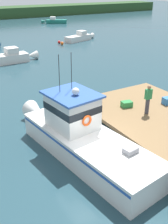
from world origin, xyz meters
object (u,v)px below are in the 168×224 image
at_px(moored_boat_far_left, 55,21).
at_px(deckhand_by_the_boat, 148,99).
at_px(moored_boat_outer_mooring, 80,37).
at_px(main_fishing_boat, 80,135).
at_px(mooring_buoy_inshore, 62,43).
at_px(moored_boat_far_right, 8,58).
at_px(mooring_buoy_outer, 59,42).
at_px(crate_single_far, 168,101).
at_px(crate_stack_mid_dock, 127,104).

bearing_deg(moored_boat_far_left, deckhand_by_the_boat, -109.18).
distance_m(deckhand_by_the_boat, moored_boat_far_left, 47.36).
bearing_deg(moored_boat_outer_mooring, main_fishing_boat, -120.15).
bearing_deg(mooring_buoy_inshore, moored_boat_far_right, -149.37).
relative_size(moored_boat_far_left, mooring_buoy_outer, 12.85).
height_order(crate_single_far, moored_boat_far_right, crate_single_far).
xyz_separation_m(deckhand_by_the_boat, moored_boat_far_right, (-2.21, 18.70, -1.51)).
bearing_deg(deckhand_by_the_boat, mooring_buoy_inshore, 74.07).
xyz_separation_m(crate_stack_mid_dock, moored_boat_outer_mooring, (10.97, 24.26, -0.89)).
bearing_deg(main_fishing_boat, moored_boat_far_right, 83.96).
bearing_deg(mooring_buoy_inshore, deckhand_by_the_boat, -105.93).
distance_m(main_fishing_boat, moored_boat_far_left, 48.77).
distance_m(main_fishing_boat, moored_boat_far_right, 18.69).
bearing_deg(main_fishing_boat, moored_boat_far_left, 66.13).
xyz_separation_m(moored_boat_outer_mooring, moored_boat_far_right, (-12.79, -6.82, 0.07)).
bearing_deg(moored_boat_outer_mooring, mooring_buoy_outer, -175.60).
distance_m(main_fishing_boat, crate_single_far, 6.17).
height_order(moored_boat_far_right, mooring_buoy_outer, moored_boat_far_right).
bearing_deg(main_fishing_boat, crate_stack_mid_dock, 16.80).
bearing_deg(moored_boat_outer_mooring, moored_boat_far_right, -151.93).
height_order(crate_stack_mid_dock, crate_single_far, crate_single_far).
relative_size(crate_stack_mid_dock, moored_boat_outer_mooring, 0.11).
distance_m(crate_stack_mid_dock, moored_boat_far_left, 46.29).
bearing_deg(crate_stack_mid_dock, moored_boat_far_right, 95.95).
bearing_deg(moored_boat_far_right, mooring_buoy_inshore, 30.63).
bearing_deg(moored_boat_far_left, moored_boat_outer_mooring, -104.52).
relative_size(crate_stack_mid_dock, deckhand_by_the_boat, 0.37).
distance_m(deckhand_by_the_boat, mooring_buoy_outer, 26.26).
bearing_deg(mooring_buoy_inshore, crate_single_far, -101.65).
bearing_deg(mooring_buoy_outer, moored_boat_outer_mooring, 4.40).
xyz_separation_m(deckhand_by_the_boat, mooring_buoy_outer, (6.99, 25.24, -1.86)).
bearing_deg(moored_boat_far_right, moored_boat_far_left, 55.67).
distance_m(crate_single_far, moored_boat_outer_mooring, 26.64).
height_order(moored_boat_far_left, mooring_buoy_inshore, moored_boat_far_left).
height_order(crate_stack_mid_dock, moored_boat_far_left, crate_stack_mid_dock).
relative_size(crate_stack_mid_dock, crate_single_far, 1.00).
distance_m(moored_boat_outer_mooring, moored_boat_far_right, 14.50).
height_order(crate_stack_mid_dock, moored_boat_far_right, moored_boat_far_right).
height_order(moored_boat_outer_mooring, mooring_buoy_outer, moored_boat_outer_mooring).
height_order(crate_single_far, moored_boat_far_left, crate_single_far).
xyz_separation_m(crate_single_far, moored_boat_outer_mooring, (8.61, 25.20, -0.92)).
bearing_deg(mooring_buoy_inshore, main_fishing_boat, -114.75).
bearing_deg(moored_boat_far_right, deckhand_by_the_boat, -83.25).
height_order(main_fishing_boat, crate_stack_mid_dock, main_fishing_boat).
xyz_separation_m(crate_stack_mid_dock, mooring_buoy_inshore, (7.27, 22.82, -1.14)).
xyz_separation_m(main_fishing_boat, crate_stack_mid_dock, (3.78, 1.14, 0.36)).
bearing_deg(main_fishing_boat, moored_boat_outer_mooring, 59.85).
height_order(crate_stack_mid_dock, deckhand_by_the_boat, deckhand_by_the_boat).
bearing_deg(moored_boat_far_right, crate_single_far, -77.17).
xyz_separation_m(deckhand_by_the_boat, mooring_buoy_inshore, (6.87, 24.07, -1.83)).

